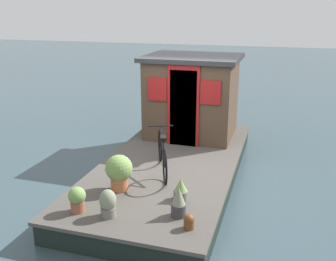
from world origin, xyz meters
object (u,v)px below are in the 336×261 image
potted_plant_thyme (181,190)px  mooring_bollard (189,221)px  potted_plant_geranium (119,171)px  potted_plant_fern (77,199)px  houseboat_cabin (192,96)px  bicycle (162,154)px  potted_plant_ivy (108,203)px  potted_plant_rosemary (179,202)px

potted_plant_thyme → mooring_bollard: potted_plant_thyme is taller
potted_plant_geranium → mooring_bollard: potted_plant_geranium is taller
mooring_bollard → potted_plant_thyme: bearing=22.9°
potted_plant_geranium → potted_plant_fern: size_ratio=1.56×
houseboat_cabin → potted_plant_thyme: size_ratio=5.97×
bicycle → potted_plant_ivy: 1.80m
houseboat_cabin → potted_plant_ivy: (-4.13, 0.27, -0.76)m
bicycle → potted_plant_thyme: (-0.96, -0.62, -0.19)m
potted_plant_geranium → potted_plant_ivy: bearing=-167.1°
potted_plant_rosemary → mooring_bollard: 0.39m
houseboat_cabin → mooring_bollard: 4.30m
potted_plant_thyme → potted_plant_fern: bearing=120.5°
potted_plant_thyme → mooring_bollard: bearing=-157.1°
potted_plant_fern → potted_plant_thyme: size_ratio=1.09×
potted_plant_geranium → potted_plant_fern: potted_plant_geranium is taller
houseboat_cabin → potted_plant_rosemary: 3.96m
potted_plant_geranium → potted_plant_ivy: (-0.85, -0.20, -0.13)m
potted_plant_fern → potted_plant_ivy: (0.01, -0.51, -0.00)m
potted_plant_ivy → potted_plant_geranium: bearing=12.9°
bicycle → potted_plant_fern: bicycle is taller
potted_plant_fern → potted_plant_thyme: (0.82, -1.40, -0.04)m
potted_plant_fern → potted_plant_geranium: bearing=-19.8°
houseboat_cabin → potted_plant_thyme: bearing=-169.3°
potted_plant_geranium → potted_plant_fern: 0.93m
houseboat_cabin → bicycle: (-2.35, -0.01, -0.60)m
potted_plant_rosemary → potted_plant_geranium: bearing=65.5°
bicycle → potted_plant_fern: (-1.79, 0.78, -0.15)m
mooring_bollard → potted_plant_rosemary: bearing=38.7°
houseboat_cabin → potted_plant_fern: bearing=169.4°
bicycle → potted_plant_thyme: size_ratio=4.38×
potted_plant_geranium → houseboat_cabin: bearing=-8.0°
bicycle → potted_plant_thyme: bearing=-147.4°
bicycle → potted_plant_rosemary: size_ratio=3.38×
bicycle → potted_plant_fern: 1.96m
bicycle → potted_plant_geranium: size_ratio=2.57×
houseboat_cabin → potted_plant_geranium: 3.37m
potted_plant_ivy → potted_plant_thyme: 1.21m
potted_plant_geranium → potted_plant_rosemary: (-0.54, -1.19, -0.12)m
potted_plant_ivy → mooring_bollard: bearing=-88.9°
bicycle → mooring_bollard: 2.01m
bicycle → potted_plant_geranium: 1.04m
potted_plant_rosemary → potted_plant_fern: 1.54m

